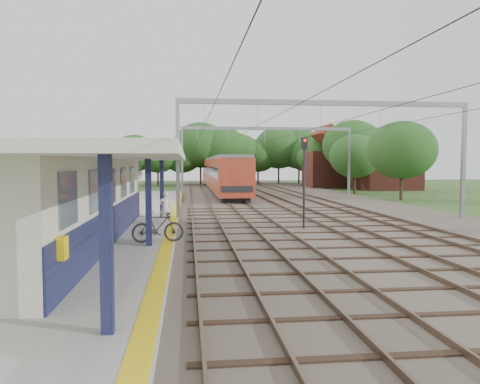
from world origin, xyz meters
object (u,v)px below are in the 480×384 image
person (165,207)px  signal_post (304,171)px  train (221,173)px  bicycle (158,227)px

person → signal_post: signal_post is taller
train → person: bearing=-98.9°
signal_post → person: bearing=-167.9°
bicycle → signal_post: size_ratio=0.43×
person → signal_post: 7.23m
bicycle → train: (5.11, 38.19, 1.27)m
train → signal_post: signal_post is taller
person → signal_post: (6.95, -0.74, 1.84)m
person → train: train is taller
person → bicycle: bearing=69.1°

